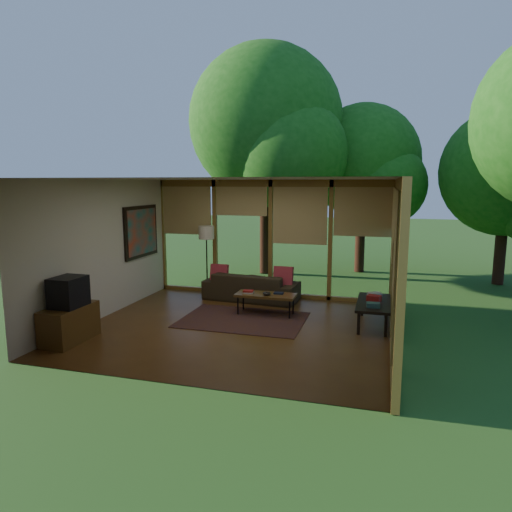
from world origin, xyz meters
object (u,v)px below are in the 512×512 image
(media_cabinet, at_px, (70,324))
(coffee_table, at_px, (266,296))
(television, at_px, (68,292))
(side_console, at_px, (374,304))
(sofa, at_px, (251,286))
(floor_lamp, at_px, (206,237))

(media_cabinet, xyz_separation_m, coffee_table, (2.76, 2.42, 0.09))
(television, xyz_separation_m, side_console, (4.85, 2.27, -0.44))
(sofa, height_order, side_console, sofa)
(media_cabinet, bearing_deg, coffee_table, 41.21)
(floor_lamp, bearing_deg, television, -106.39)
(side_console, bearing_deg, floor_lamp, 161.96)
(sofa, distance_m, coffee_table, 1.21)
(sofa, height_order, media_cabinet, sofa)
(coffee_table, xyz_separation_m, side_console, (2.11, -0.14, 0.02))
(coffee_table, bearing_deg, floor_lamp, 147.21)
(media_cabinet, bearing_deg, sofa, 58.15)
(media_cabinet, relative_size, television, 1.82)
(television, bearing_deg, side_console, 25.11)
(television, bearing_deg, media_cabinet, 180.00)
(side_console, bearing_deg, television, -154.89)
(side_console, bearing_deg, media_cabinet, -154.98)
(coffee_table, bearing_deg, television, -138.58)
(television, relative_size, side_console, 0.39)
(television, height_order, floor_lamp, floor_lamp)
(television, height_order, side_console, television)
(television, xyz_separation_m, floor_lamp, (1.03, 3.52, 0.56))
(coffee_table, bearing_deg, media_cabinet, -138.79)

